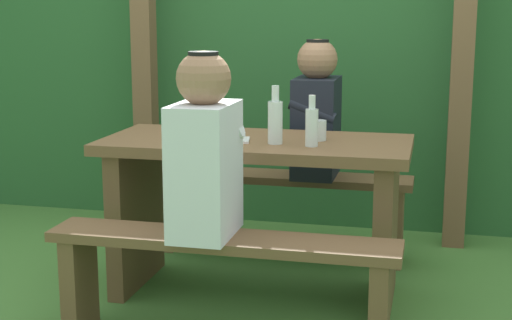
{
  "coord_description": "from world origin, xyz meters",
  "views": [
    {
      "loc": [
        0.79,
        -3.32,
        1.34
      ],
      "look_at": [
        0.0,
        0.0,
        0.65
      ],
      "focal_mm": 53.27,
      "sensor_mm": 36.0,
      "label": 1
    }
  ],
  "objects_px": {
    "bench_near": "(222,268)",
    "cell_phone": "(242,140)",
    "bottle_left": "(312,125)",
    "bench_far": "(281,197)",
    "person_black_coat": "(316,114)",
    "picnic_table": "(256,190)",
    "drinking_glass": "(318,130)",
    "bottle_right": "(275,120)",
    "person_white_shirt": "(205,152)"
  },
  "relations": [
    {
      "from": "picnic_table",
      "to": "cell_phone",
      "type": "relative_size",
      "value": 10.0
    },
    {
      "from": "picnic_table",
      "to": "person_white_shirt",
      "type": "distance_m",
      "value": 0.65
    },
    {
      "from": "bench_far",
      "to": "bench_near",
      "type": "bearing_deg",
      "value": -90.0
    },
    {
      "from": "person_white_shirt",
      "to": "drinking_glass",
      "type": "distance_m",
      "value": 0.71
    },
    {
      "from": "person_white_shirt",
      "to": "person_black_coat",
      "type": "height_order",
      "value": "same"
    },
    {
      "from": "bench_far",
      "to": "person_black_coat",
      "type": "xyz_separation_m",
      "value": [
        0.19,
        -0.0,
        0.46
      ]
    },
    {
      "from": "bench_near",
      "to": "cell_phone",
      "type": "xyz_separation_m",
      "value": [
        -0.05,
        0.52,
        0.42
      ]
    },
    {
      "from": "bench_far",
      "to": "cell_phone",
      "type": "height_order",
      "value": "cell_phone"
    },
    {
      "from": "bench_far",
      "to": "drinking_glass",
      "type": "xyz_separation_m",
      "value": [
        0.28,
        -0.53,
        0.46
      ]
    },
    {
      "from": "bottle_left",
      "to": "cell_phone",
      "type": "height_order",
      "value": "bottle_left"
    },
    {
      "from": "bench_near",
      "to": "bench_far",
      "type": "bearing_deg",
      "value": 90.0
    },
    {
      "from": "picnic_table",
      "to": "bench_near",
      "type": "height_order",
      "value": "picnic_table"
    },
    {
      "from": "bottle_left",
      "to": "cell_phone",
      "type": "bearing_deg",
      "value": 170.87
    },
    {
      "from": "person_white_shirt",
      "to": "bottle_left",
      "type": "xyz_separation_m",
      "value": [
        0.34,
        0.46,
        0.05
      ]
    },
    {
      "from": "picnic_table",
      "to": "person_black_coat",
      "type": "height_order",
      "value": "person_black_coat"
    },
    {
      "from": "person_black_coat",
      "to": "cell_phone",
      "type": "distance_m",
      "value": 0.68
    },
    {
      "from": "person_black_coat",
      "to": "drinking_glass",
      "type": "relative_size",
      "value": 7.84
    },
    {
      "from": "bench_far",
      "to": "person_black_coat",
      "type": "height_order",
      "value": "person_black_coat"
    },
    {
      "from": "person_white_shirt",
      "to": "picnic_table",
      "type": "bearing_deg",
      "value": 83.43
    },
    {
      "from": "cell_phone",
      "to": "person_white_shirt",
      "type": "bearing_deg",
      "value": -102.5
    },
    {
      "from": "bottle_right",
      "to": "picnic_table",
      "type": "bearing_deg",
      "value": 141.03
    },
    {
      "from": "bench_near",
      "to": "bench_far",
      "type": "distance_m",
      "value": 1.16
    },
    {
      "from": "bench_near",
      "to": "cell_phone",
      "type": "distance_m",
      "value": 0.67
    },
    {
      "from": "drinking_glass",
      "to": "cell_phone",
      "type": "relative_size",
      "value": 0.66
    },
    {
      "from": "bench_near",
      "to": "person_white_shirt",
      "type": "bearing_deg",
      "value": 177.14
    },
    {
      "from": "bottle_right",
      "to": "bottle_left",
      "type": "bearing_deg",
      "value": -8.63
    },
    {
      "from": "bench_far",
      "to": "cell_phone",
      "type": "bearing_deg",
      "value": -94.75
    },
    {
      "from": "picnic_table",
      "to": "bottle_right",
      "type": "relative_size",
      "value": 5.44
    },
    {
      "from": "bench_near",
      "to": "bottle_left",
      "type": "distance_m",
      "value": 0.74
    },
    {
      "from": "picnic_table",
      "to": "cell_phone",
      "type": "distance_m",
      "value": 0.26
    },
    {
      "from": "drinking_glass",
      "to": "bottle_left",
      "type": "distance_m",
      "value": 0.16
    },
    {
      "from": "bottle_left",
      "to": "bottle_right",
      "type": "xyz_separation_m",
      "value": [
        -0.17,
        0.03,
        0.01
      ]
    },
    {
      "from": "person_white_shirt",
      "to": "bottle_left",
      "type": "height_order",
      "value": "person_white_shirt"
    },
    {
      "from": "bench_far",
      "to": "person_white_shirt",
      "type": "bearing_deg",
      "value": -93.29
    },
    {
      "from": "person_white_shirt",
      "to": "drinking_glass",
      "type": "bearing_deg",
      "value": 60.99
    },
    {
      "from": "bench_far",
      "to": "bottle_right",
      "type": "relative_size",
      "value": 5.44
    },
    {
      "from": "person_black_coat",
      "to": "bottle_right",
      "type": "bearing_deg",
      "value": -96.92
    },
    {
      "from": "drinking_glass",
      "to": "bottle_right",
      "type": "distance_m",
      "value": 0.22
    },
    {
      "from": "bench_near",
      "to": "bench_far",
      "type": "relative_size",
      "value": 1.0
    },
    {
      "from": "person_black_coat",
      "to": "bench_far",
      "type": "bearing_deg",
      "value": 178.99
    },
    {
      "from": "bench_near",
      "to": "person_black_coat",
      "type": "height_order",
      "value": "person_black_coat"
    },
    {
      "from": "picnic_table",
      "to": "drinking_glass",
      "type": "xyz_separation_m",
      "value": [
        0.28,
        0.04,
        0.28
      ]
    },
    {
      "from": "person_black_coat",
      "to": "bottle_left",
      "type": "relative_size",
      "value": 3.23
    },
    {
      "from": "bench_near",
      "to": "person_black_coat",
      "type": "relative_size",
      "value": 1.95
    },
    {
      "from": "person_black_coat",
      "to": "bottle_right",
      "type": "height_order",
      "value": "person_black_coat"
    },
    {
      "from": "cell_phone",
      "to": "bench_far",
      "type": "bearing_deg",
      "value": 74.23
    },
    {
      "from": "bench_near",
      "to": "cell_phone",
      "type": "relative_size",
      "value": 10.0
    },
    {
      "from": "bottle_left",
      "to": "cell_phone",
      "type": "relative_size",
      "value": 1.59
    },
    {
      "from": "bottle_left",
      "to": "bench_far",
      "type": "bearing_deg",
      "value": 111.66
    },
    {
      "from": "person_black_coat",
      "to": "cell_phone",
      "type": "xyz_separation_m",
      "value": [
        -0.24,
        -0.64,
        -0.04
      ]
    }
  ]
}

